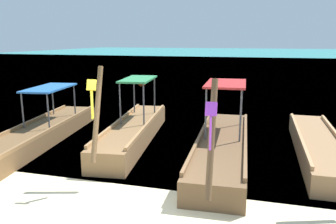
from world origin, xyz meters
name	(u,v)px	position (x,y,z in m)	size (l,w,h in m)	color
ground	(123,215)	(0.00, 0.00, 0.00)	(120.00, 120.00, 0.00)	beige
sea_water	(248,57)	(0.00, 61.31, 0.00)	(120.00, 120.00, 0.00)	teal
longtail_boat_orange_ribbon	(40,133)	(-4.50, 3.68, 0.32)	(2.14, 7.27, 2.48)	brown
longtail_boat_yellow_ribbon	(134,131)	(-1.54, 4.57, 0.38)	(1.82, 6.79, 2.76)	brown
longtail_boat_violet_ribbon	(222,146)	(1.49, 3.77, 0.36)	(1.65, 7.16, 2.66)	brown
longtail_boat_turquoise_ribbon	(318,146)	(4.18, 4.67, 0.30)	(1.14, 6.68, 2.72)	olive
mooring_buoy_near	(142,84)	(-5.68, 16.92, 0.24)	(0.47, 0.47, 0.47)	#EA5119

